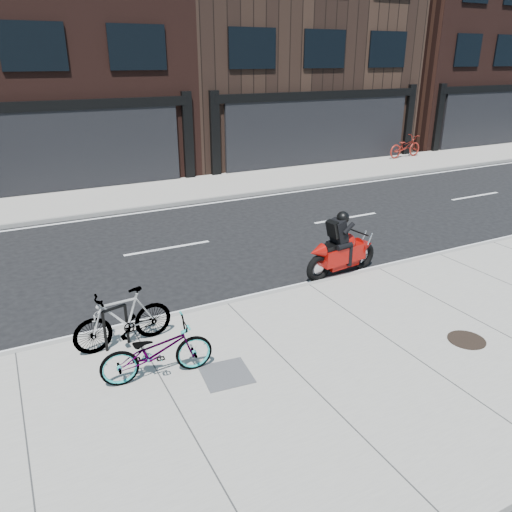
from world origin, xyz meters
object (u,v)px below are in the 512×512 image
bicycle_front (157,351)px  bicycle_far (405,146)px  motorcycle (345,248)px  manhole_cover (467,340)px  utility_grate (226,374)px  bicycle_rear (123,318)px  bike_rack (116,324)px

bicycle_front → bicycle_far: 20.86m
motorcycle → manhole_cover: (-0.03, -3.68, -0.51)m
bicycle_far → utility_grate: (-15.73, -12.97, -0.53)m
bicycle_rear → motorcycle: size_ratio=0.82×
bicycle_far → utility_grate: 20.39m
bicycle_rear → bicycle_far: bicycle_far is taller
bicycle_far → bicycle_rear: bearing=118.9°
bike_rack → bicycle_far: 20.48m
bicycle_front → bicycle_rear: bearing=16.8°
manhole_cover → utility_grate: (-4.26, 1.03, 0.00)m
motorcycle → bicycle_far: size_ratio=1.03×
bicycle_front → motorcycle: bearing=-62.0°
bicycle_front → bicycle_far: (16.69, 12.50, 0.08)m
bicycle_front → bike_rack: bearing=22.8°
manhole_cover → utility_grate: 4.38m
bicycle_front → manhole_cover: 5.45m
bicycle_rear → manhole_cover: bearing=60.1°
bike_rack → bicycle_front: (0.37, -1.18, 0.01)m
bicycle_far → manhole_cover: bearing=135.8°
bicycle_front → bicycle_rear: (-0.24, 1.18, 0.06)m
bicycle_front → motorcycle: 5.69m
manhole_cover → motorcycle: bearing=89.6°
motorcycle → utility_grate: motorcycle is taller
utility_grate → motorcycle: bearing=31.8°
utility_grate → bicycle_front: bearing=154.6°
motorcycle → bicycle_rear: bearing=-176.8°
bike_rack → manhole_cover: 6.22m
bicycle_far → manhole_cover: size_ratio=3.12×
bicycle_rear → bicycle_far: size_ratio=0.84×
manhole_cover → utility_grate: same height
bicycle_far → motorcycle: bearing=127.2°
bicycle_far → manhole_cover: (-11.47, -13.99, -0.53)m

